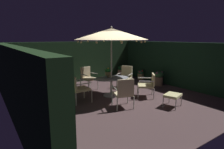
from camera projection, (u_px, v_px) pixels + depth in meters
name	position (u px, v px, depth m)	size (l,w,h in m)	color
ground_plane	(117.00, 98.00, 7.27)	(7.18, 7.33, 0.02)	#483536
hedge_backdrop_rear	(77.00, 62.00, 9.90)	(7.18, 0.30, 2.07)	#1A311B
hedge_backdrop_left	(15.00, 84.00, 5.14)	(0.30, 7.33, 2.07)	black
hedge_backdrop_right	(175.00, 64.00, 9.00)	(0.30, 7.33, 2.07)	#16301D
patio_dining_table	(111.00, 82.00, 7.48)	(1.49, 1.00, 0.72)	silver
patio_umbrella	(111.00, 34.00, 7.12)	(2.78, 2.78, 2.69)	beige
centerpiece_planter	(108.00, 72.00, 7.46)	(0.27, 0.27, 0.39)	#826C4D
patio_chair_north	(148.00, 83.00, 7.34)	(0.89, 0.89, 0.91)	silver
patio_chair_northeast	(125.00, 76.00, 8.74)	(0.78, 0.78, 0.98)	silver
patio_chair_east	(88.00, 76.00, 8.43)	(0.69, 0.68, 0.99)	beige
patio_chair_southeast	(77.00, 87.00, 6.69)	(0.64, 0.67, 0.97)	silver
patio_chair_south	(124.00, 92.00, 6.12)	(0.75, 0.75, 1.00)	silver
ottoman_footrest	(173.00, 96.00, 6.30)	(0.67, 0.60, 0.43)	silver
potted_plant_back_right	(121.00, 71.00, 11.17)	(0.44, 0.44, 0.68)	#8E6954
potted_plant_left_far	(159.00, 78.00, 9.15)	(0.44, 0.44, 0.68)	#836651
potted_plant_right_near	(141.00, 75.00, 10.49)	(0.34, 0.34, 0.51)	tan
potted_plant_right_far	(53.00, 80.00, 8.83)	(0.50, 0.50, 0.64)	#80624E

